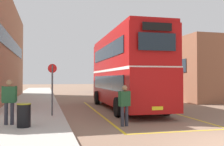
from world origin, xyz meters
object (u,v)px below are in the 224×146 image
object	(u,v)px
litter_bin	(24,115)
bus_stop_sign	(52,84)
double_decker_bus	(125,70)
single_deck_bus	(108,81)
pedestrian_boarding	(124,102)
pedestrian_waiting_near	(9,98)

from	to	relation	value
litter_bin	bus_stop_sign	bearing A→B (deg)	68.53
double_decker_bus	single_deck_bus	size ratio (longest dim) A/B	1.03
pedestrian_boarding	litter_bin	xyz separation A→B (m)	(-3.92, 0.06, -0.39)
pedestrian_boarding	litter_bin	distance (m)	3.94
pedestrian_waiting_near	single_deck_bus	bearing A→B (deg)	67.91
single_deck_bus	litter_bin	xyz separation A→B (m)	(-9.45, -25.43, -1.06)
bus_stop_sign	pedestrian_boarding	bearing A→B (deg)	-45.41
double_decker_bus	bus_stop_sign	distance (m)	5.50
double_decker_bus	litter_bin	size ratio (longest dim) A/B	11.78
double_decker_bus	pedestrian_waiting_near	world-z (taller)	double_decker_bus
pedestrian_boarding	bus_stop_sign	size ratio (longest dim) A/B	0.66
single_deck_bus	double_decker_bus	bearing A→B (deg)	-100.53
pedestrian_boarding	bus_stop_sign	xyz separation A→B (m)	(-2.82, 2.86, 0.70)
single_deck_bus	pedestrian_waiting_near	distance (m)	26.72
pedestrian_waiting_near	litter_bin	distance (m)	1.08
single_deck_bus	pedestrian_boarding	xyz separation A→B (m)	(-5.53, -25.49, -0.67)
pedestrian_waiting_near	bus_stop_sign	world-z (taller)	bus_stop_sign
single_deck_bus	litter_bin	size ratio (longest dim) A/B	11.46
single_deck_bus	litter_bin	distance (m)	27.15
double_decker_bus	pedestrian_waiting_near	bearing A→B (deg)	-142.29
single_deck_bus	bus_stop_sign	world-z (taller)	single_deck_bus
single_deck_bus	pedestrian_boarding	world-z (taller)	single_deck_bus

